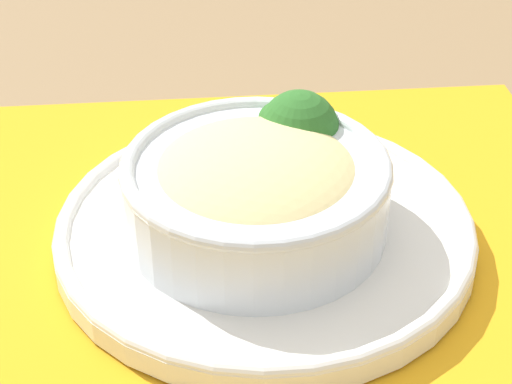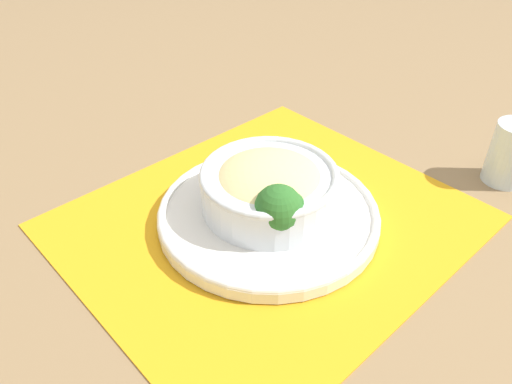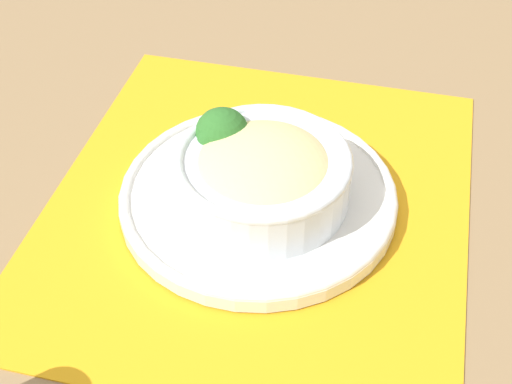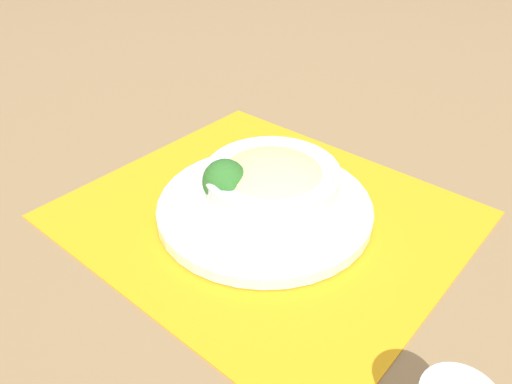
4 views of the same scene
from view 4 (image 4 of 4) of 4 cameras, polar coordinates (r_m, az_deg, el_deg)
The scene contains 7 objects.
ground_plane at distance 0.69m, azimuth 0.98°, elevation -2.65°, with size 4.00×4.00×0.00m, color #8C704C.
placemat at distance 0.69m, azimuth 0.98°, elevation -2.52°, with size 0.54×0.49×0.00m.
plate at distance 0.68m, azimuth 0.99°, elevation -1.63°, with size 0.29×0.29×0.02m.
bowl at distance 0.66m, azimuth 1.84°, elevation 1.07°, with size 0.18×0.18×0.07m.
broccoli_floret at distance 0.64m, azimuth -3.56°, elevation 1.07°, with size 0.06×0.06×0.08m.
carrot_slice_near at distance 0.63m, azimuth 0.70°, elevation -4.09°, with size 0.04×0.04×0.01m.
carrot_slice_middle at distance 0.63m, azimuth 2.06°, elevation -4.04°, with size 0.04×0.04×0.01m.
Camera 4 is at (-0.39, 0.39, 0.42)m, focal length 35.00 mm.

